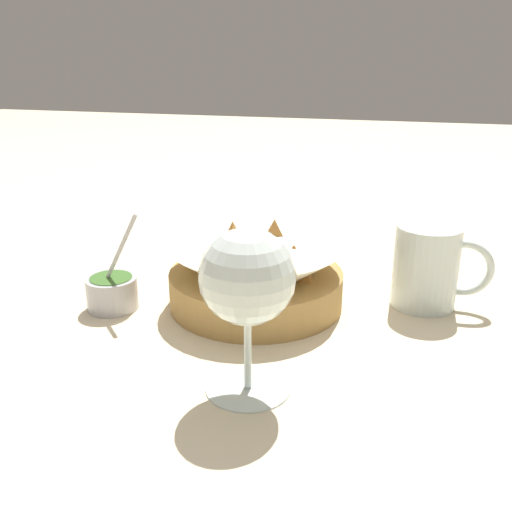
{
  "coord_description": "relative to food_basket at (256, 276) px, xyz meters",
  "views": [
    {
      "loc": [
        0.14,
        -0.66,
        0.3
      ],
      "look_at": [
        -0.03,
        -0.03,
        0.06
      ],
      "focal_mm": 40.0,
      "sensor_mm": 36.0,
      "label": 1
    }
  ],
  "objects": [
    {
      "name": "ground_plane",
      "position": [
        0.03,
        0.03,
        -0.04
      ],
      "size": [
        4.0,
        4.0,
        0.0
      ],
      "primitive_type": "plane",
      "color": "beige"
    },
    {
      "name": "wine_glass",
      "position": [
        0.04,
        -0.19,
        0.07
      ],
      "size": [
        0.09,
        0.09,
        0.16
      ],
      "color": "silver",
      "rests_on": "ground_plane"
    },
    {
      "name": "beer_mug",
      "position": [
        0.2,
        0.05,
        0.01
      ],
      "size": [
        0.12,
        0.08,
        0.1
      ],
      "color": "silver",
      "rests_on": "ground_plane"
    },
    {
      "name": "sauce_cup",
      "position": [
        -0.17,
        -0.06,
        -0.01
      ],
      "size": [
        0.07,
        0.06,
        0.12
      ],
      "color": "#B7B7BC",
      "rests_on": "ground_plane"
    },
    {
      "name": "side_plate",
      "position": [
        -0.09,
        0.22,
        -0.03
      ],
      "size": [
        0.17,
        0.17,
        0.01
      ],
      "color": "silver",
      "rests_on": "ground_plane"
    },
    {
      "name": "food_basket",
      "position": [
        0.0,
        0.0,
        0.0
      ],
      "size": [
        0.21,
        0.21,
        0.1
      ],
      "color": "#B2894C",
      "rests_on": "ground_plane"
    }
  ]
}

